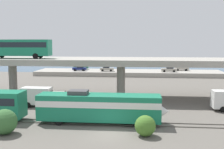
{
  "coord_description": "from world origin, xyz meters",
  "views": [
    {
      "loc": [
        3.26,
        -29.84,
        10.31
      ],
      "look_at": [
        -1.77,
        21.45,
        4.13
      ],
      "focal_mm": 44.62,
      "sensor_mm": 36.0,
      "label": 1
    }
  ],
  "objects": [
    {
      "name": "ground_plane",
      "position": [
        0.0,
        0.0,
        0.0
      ],
      "size": [
        260.0,
        260.0,
        0.0
      ],
      "primitive_type": "plane",
      "color": "#605B54"
    },
    {
      "name": "train_locomotive",
      "position": [
        -0.94,
        4.0,
        2.19
      ],
      "size": [
        16.4,
        3.04,
        4.18
      ],
      "color": "#197A56",
      "rests_on": "ground_plane"
    },
    {
      "name": "parked_car_2",
      "position": [
        -6.43,
        53.04,
        2.08
      ],
      "size": [
        4.09,
        1.9,
        1.5
      ],
      "color": "#9E998C",
      "rests_on": "pier_parking_lot"
    },
    {
      "name": "parked_car_1",
      "position": [
        -15.36,
        57.57,
        2.09
      ],
      "size": [
        4.57,
        1.95,
        1.5
      ],
      "color": "#0C4C26",
      "rests_on": "pier_parking_lot"
    },
    {
      "name": "rail_strip_near",
      "position": [
        0.0,
        3.3,
        0.06
      ],
      "size": [
        110.0,
        0.12,
        0.12
      ],
      "primitive_type": "cube",
      "color": "#59544C",
      "rests_on": "ground_plane"
    },
    {
      "name": "parked_car_0",
      "position": [
        16.25,
        57.11,
        2.09
      ],
      "size": [
        4.21,
        2.0,
        1.5
      ],
      "color": "#9E998C",
      "rests_on": "pier_parking_lot"
    },
    {
      "name": "highway_overpass",
      "position": [
        0.0,
        20.0,
        6.46
      ],
      "size": [
        96.0,
        10.23,
        7.21
      ],
      "color": "#9E998E",
      "rests_on": "ground_plane"
    },
    {
      "name": "shrub_left",
      "position": [
        -11.59,
        -1.1,
        1.41
      ],
      "size": [
        2.82,
        2.82,
        2.82
      ],
      "primitive_type": "sphere",
      "color": "#356633",
      "rests_on": "ground_plane"
    },
    {
      "name": "parked_car_4",
      "position": [
        -14.83,
        53.36,
        2.08
      ],
      "size": [
        4.19,
        1.87,
        1.5
      ],
      "rotation": [
        0.0,
        0.0,
        3.14
      ],
      "color": "navy",
      "rests_on": "pier_parking_lot"
    },
    {
      "name": "shrub_right",
      "position": [
        4.0,
        -0.22,
        1.15
      ],
      "size": [
        2.3,
        2.3,
        2.3
      ],
      "primitive_type": "sphere",
      "color": "#457529",
      "rests_on": "ground_plane"
    },
    {
      "name": "pier_parking_lot",
      "position": [
        0.0,
        55.0,
        0.66
      ],
      "size": [
        56.28,
        11.2,
        1.31
      ],
      "primitive_type": "cube",
      "color": "#9E998E",
      "rests_on": "ground_plane"
    },
    {
      "name": "transit_bus_on_overpass",
      "position": [
        -18.66,
        18.85,
        9.27
      ],
      "size": [
        12.0,
        2.68,
        3.4
      ],
      "color": "#197A56",
      "rests_on": "highway_overpass"
    },
    {
      "name": "parked_car_3",
      "position": [
        12.07,
        52.97,
        2.09
      ],
      "size": [
        4.55,
        1.84,
        1.5
      ],
      "rotation": [
        0.0,
        0.0,
        3.14
      ],
      "color": "#9E998C",
      "rests_on": "pier_parking_lot"
    },
    {
      "name": "service_truck_west",
      "position": [
        -12.02,
        12.21,
        1.64
      ],
      "size": [
        6.8,
        2.46,
        3.04
      ],
      "color": "#9E998C",
      "rests_on": "ground_plane"
    },
    {
      "name": "rail_strip_far",
      "position": [
        0.0,
        4.7,
        0.06
      ],
      "size": [
        110.0,
        0.12,
        0.12
      ],
      "primitive_type": "cube",
      "color": "#59544C",
      "rests_on": "ground_plane"
    },
    {
      "name": "harbor_water",
      "position": [
        0.0,
        78.0,
        0.0
      ],
      "size": [
        140.0,
        36.0,
        0.01
      ],
      "primitive_type": "cube",
      "color": "#385B7A",
      "rests_on": "ground_plane"
    }
  ]
}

